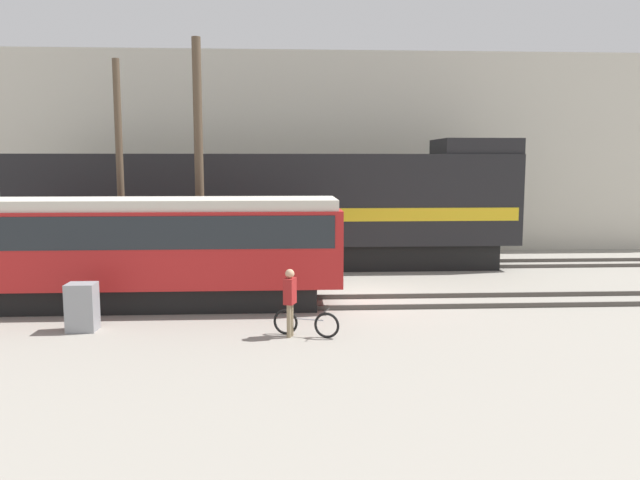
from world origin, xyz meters
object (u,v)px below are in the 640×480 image
(streetcar, at_px, (134,246))
(signal_box, at_px, (82,307))
(freight_locomotive, at_px, (273,208))
(utility_pole_center, at_px, (199,163))
(utility_pole_left, at_px, (120,174))
(bicycle, at_px, (306,323))
(person, at_px, (290,296))

(streetcar, distance_m, signal_box, 2.88)
(freight_locomotive, xyz_separation_m, signal_box, (-4.59, -9.18, -1.77))
(freight_locomotive, relative_size, utility_pole_center, 2.34)
(utility_pole_left, relative_size, utility_pole_center, 0.91)
(freight_locomotive, xyz_separation_m, bicycle, (0.96, -10.01, -2.05))
(freight_locomotive, relative_size, person, 11.72)
(streetcar, height_order, bicycle, streetcar)
(streetcar, xyz_separation_m, signal_box, (-0.72, -2.52, -1.20))
(freight_locomotive, bearing_deg, person, -86.69)
(utility_pole_center, bearing_deg, freight_locomotive, 54.05)
(utility_pole_center, distance_m, signal_box, 7.17)
(streetcar, xyz_separation_m, utility_pole_center, (1.45, 3.33, 2.34))
(signal_box, bearing_deg, freight_locomotive, 63.46)
(streetcar, relative_size, utility_pole_left, 1.57)
(freight_locomotive, relative_size, bicycle, 12.16)
(bicycle, relative_size, utility_pole_left, 0.21)
(freight_locomotive, bearing_deg, signal_box, -116.54)
(bicycle, distance_m, utility_pole_left, 9.63)
(person, relative_size, signal_box, 1.38)
(person, distance_m, utility_pole_center, 7.97)
(person, height_order, utility_pole_center, utility_pole_center)
(signal_box, bearing_deg, bicycle, -8.47)
(streetcar, bearing_deg, freight_locomotive, 59.87)
(freight_locomotive, relative_size, utility_pole_left, 2.56)
(utility_pole_left, distance_m, signal_box, 6.68)
(utility_pole_center, relative_size, signal_box, 6.89)
(utility_pole_center, height_order, signal_box, utility_pole_center)
(freight_locomotive, relative_size, streetcar, 1.63)
(freight_locomotive, height_order, bicycle, freight_locomotive)
(utility_pole_left, bearing_deg, bicycle, -48.03)
(person, xyz_separation_m, utility_pole_left, (-5.62, 6.69, 2.78))
(utility_pole_left, bearing_deg, signal_box, -85.52)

